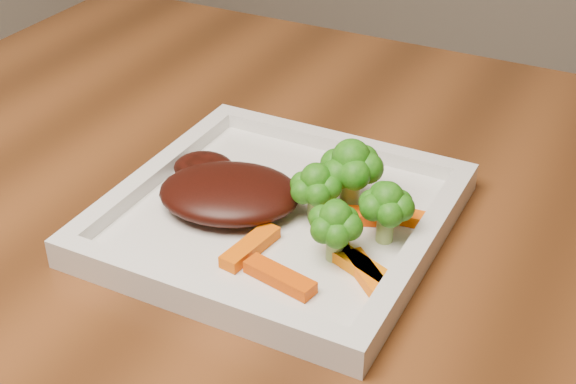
% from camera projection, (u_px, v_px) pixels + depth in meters
% --- Properties ---
extents(plate, '(0.27, 0.27, 0.01)m').
position_uv_depth(plate, '(278.00, 220.00, 0.69)').
color(plate, silver).
rests_on(plate, dining_table).
extents(steak, '(0.15, 0.13, 0.03)m').
position_uv_depth(steak, '(230.00, 193.00, 0.68)').
color(steak, black).
rests_on(steak, plate).
extents(broccoli_0, '(0.08, 0.08, 0.07)m').
position_uv_depth(broccoli_0, '(351.00, 173.00, 0.67)').
color(broccoli_0, '#126E15').
rests_on(broccoli_0, plate).
extents(broccoli_1, '(0.07, 0.07, 0.06)m').
position_uv_depth(broccoli_1, '(387.00, 207.00, 0.63)').
color(broccoli_1, '#186D12').
rests_on(broccoli_1, plate).
extents(broccoli_2, '(0.06, 0.06, 0.06)m').
position_uv_depth(broccoli_2, '(335.00, 227.00, 0.61)').
color(broccoli_2, '#165B0F').
rests_on(broccoli_2, plate).
extents(broccoli_3, '(0.06, 0.06, 0.06)m').
position_uv_depth(broccoli_3, '(316.00, 187.00, 0.66)').
color(broccoli_3, '#316811').
rests_on(broccoli_3, plate).
extents(carrot_0, '(0.06, 0.03, 0.01)m').
position_uv_depth(carrot_0, '(280.00, 277.00, 0.60)').
color(carrot_0, '#CB4303').
rests_on(carrot_0, plate).
extents(carrot_1, '(0.06, 0.04, 0.01)m').
position_uv_depth(carrot_1, '(367.00, 271.00, 0.61)').
color(carrot_1, orange).
rests_on(carrot_1, plate).
extents(carrot_2, '(0.02, 0.06, 0.01)m').
position_uv_depth(carrot_2, '(250.00, 247.00, 0.63)').
color(carrot_2, '#E05703').
rests_on(carrot_2, plate).
extents(carrot_3, '(0.05, 0.02, 0.01)m').
position_uv_depth(carrot_3, '(409.00, 218.00, 0.67)').
color(carrot_3, '#FF5E04').
rests_on(carrot_3, plate).
extents(carrot_4, '(0.04, 0.05, 0.01)m').
position_uv_depth(carrot_4, '(329.00, 176.00, 0.72)').
color(carrot_4, '#D94103').
rests_on(carrot_4, plate).
extents(carrot_5, '(0.04, 0.05, 0.01)m').
position_uv_depth(carrot_5, '(337.00, 237.00, 0.64)').
color(carrot_5, orange).
rests_on(carrot_5, plate).
extents(carrot_6, '(0.06, 0.04, 0.01)m').
position_uv_depth(carrot_6, '(352.00, 215.00, 0.67)').
color(carrot_6, '#E84003').
rests_on(carrot_6, plate).
extents(carrot_7, '(0.05, 0.05, 0.01)m').
position_uv_depth(carrot_7, '(368.00, 275.00, 0.60)').
color(carrot_7, '#FF6C04').
rests_on(carrot_7, plate).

